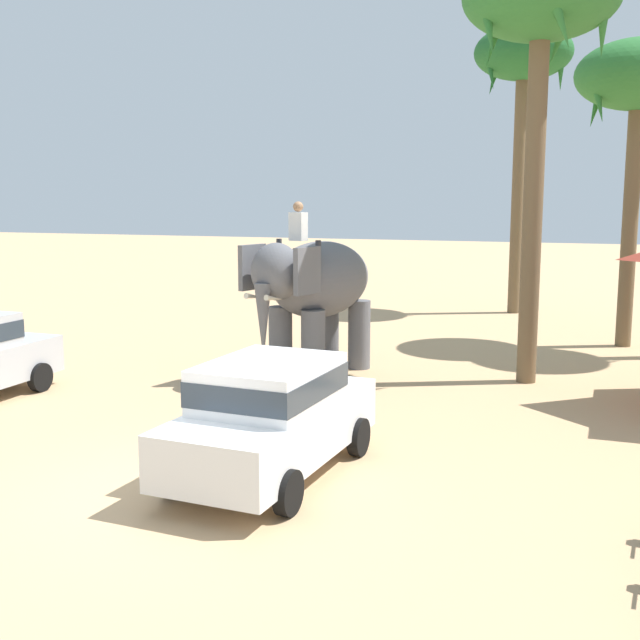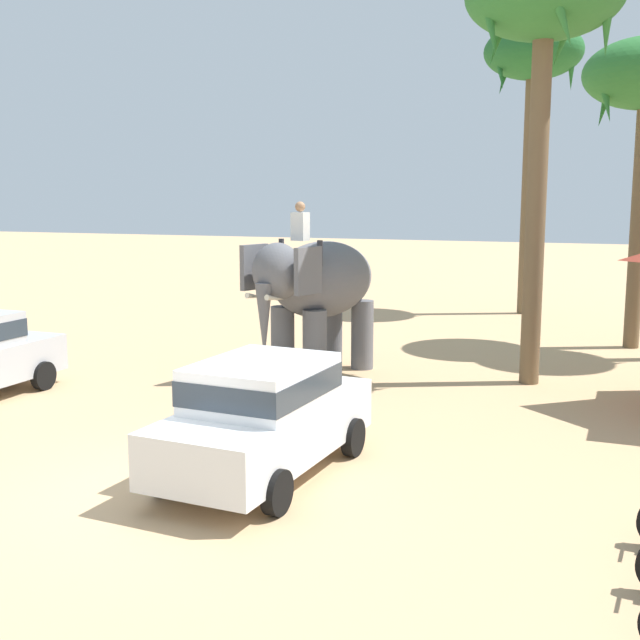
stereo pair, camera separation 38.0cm
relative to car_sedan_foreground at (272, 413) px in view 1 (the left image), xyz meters
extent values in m
plane|color=tan|center=(-0.94, -1.00, -0.93)|extent=(120.00, 120.00, 0.00)
cube|color=white|center=(0.00, 0.04, -0.25)|extent=(1.98, 4.21, 0.76)
cube|color=white|center=(0.00, -0.06, 0.45)|extent=(1.70, 2.20, 0.64)
cube|color=#2D3842|center=(0.00, -0.06, 0.45)|extent=(1.72, 2.22, 0.35)
cylinder|color=black|center=(-0.76, 1.36, -0.63)|extent=(0.22, 0.61, 0.60)
cylinder|color=black|center=(0.94, 1.25, -0.63)|extent=(0.22, 0.61, 0.60)
cylinder|color=black|center=(-0.93, -1.17, -0.63)|extent=(0.22, 0.61, 0.60)
cylinder|color=black|center=(0.76, -1.29, -0.63)|extent=(0.22, 0.61, 0.60)
cylinder|color=black|center=(-6.43, 2.99, -0.63)|extent=(0.19, 0.60, 0.60)
ellipsoid|color=slate|center=(-1.52, 6.53, 1.22)|extent=(2.37, 3.41, 1.70)
cylinder|color=slate|center=(-1.35, 5.52, -0.13)|extent=(0.52, 0.52, 1.60)
cylinder|color=slate|center=(-2.20, 5.75, -0.13)|extent=(0.52, 0.52, 1.60)
cylinder|color=slate|center=(-0.85, 7.31, -0.13)|extent=(0.52, 0.52, 1.60)
cylinder|color=slate|center=(-1.70, 7.55, -0.13)|extent=(0.52, 0.52, 1.60)
ellipsoid|color=slate|center=(-1.96, 4.96, 1.52)|extent=(1.33, 1.26, 1.20)
cube|color=slate|center=(-1.24, 4.87, 1.57)|extent=(0.33, 0.80, 0.96)
cube|color=slate|center=(-2.62, 5.25, 1.57)|extent=(0.33, 0.80, 0.96)
cone|color=slate|center=(-2.08, 4.53, 0.52)|extent=(0.44, 0.44, 1.60)
cone|color=beige|center=(-1.81, 4.51, 1.02)|extent=(0.27, 0.57, 0.21)
cone|color=beige|center=(-2.32, 4.65, 1.02)|extent=(0.27, 0.57, 0.21)
cube|color=white|center=(-1.75, 5.71, 2.42)|extent=(0.39, 0.32, 0.60)
sphere|color=#A87A56|center=(-1.75, 5.71, 2.84)|extent=(0.22, 0.22, 0.22)
cylinder|color=#333338|center=(-1.25, 5.57, 1.87)|extent=(0.12, 0.12, 0.55)
cylinder|color=#333338|center=(-2.25, 5.85, 1.87)|extent=(0.12, 0.12, 0.55)
cylinder|color=brown|center=(1.67, 17.54, 3.28)|extent=(0.42, 0.42, 8.42)
ellipsoid|color=#1E5B28|center=(1.67, 17.54, 7.69)|extent=(3.20, 3.20, 1.80)
cone|color=#1E5B28|center=(2.87, 17.54, 7.19)|extent=(0.40, 0.92, 1.64)
cone|color=#1E5B28|center=(2.04, 18.68, 7.19)|extent=(0.91, 0.57, 1.67)
cone|color=#1E5B28|center=(0.70, 18.25, 7.19)|extent=(0.73, 0.83, 1.69)
cone|color=#1E5B28|center=(0.70, 16.83, 7.19)|extent=(0.73, 0.83, 1.69)
cone|color=#1E5B28|center=(2.04, 16.40, 7.19)|extent=(0.91, 0.57, 1.67)
cylinder|color=brown|center=(2.97, 7.19, 2.97)|extent=(0.41, 0.41, 7.80)
cone|color=#286B2D|center=(4.17, 7.19, 6.57)|extent=(0.40, 0.92, 1.64)
cone|color=#286B2D|center=(3.34, 8.33, 6.57)|extent=(0.91, 0.57, 1.67)
cone|color=#286B2D|center=(2.00, 7.90, 6.57)|extent=(0.73, 0.83, 1.69)
cone|color=#286B2D|center=(2.00, 6.49, 6.57)|extent=(0.73, 0.83, 1.69)
cone|color=#286B2D|center=(3.34, 6.05, 6.57)|extent=(0.91, 0.57, 1.67)
cylinder|color=brown|center=(5.07, 12.29, 2.50)|extent=(0.40, 0.40, 6.85)
ellipsoid|color=#286B2D|center=(5.07, 12.29, 6.12)|extent=(3.20, 3.20, 1.80)
cone|color=#286B2D|center=(4.09, 12.99, 5.62)|extent=(0.73, 0.83, 1.69)
cone|color=#286B2D|center=(4.09, 11.58, 5.62)|extent=(0.73, 0.83, 1.69)
camera|label=1|loc=(4.31, -10.22, 3.11)|focal=44.67mm
camera|label=2|loc=(4.67, -10.09, 3.11)|focal=44.67mm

